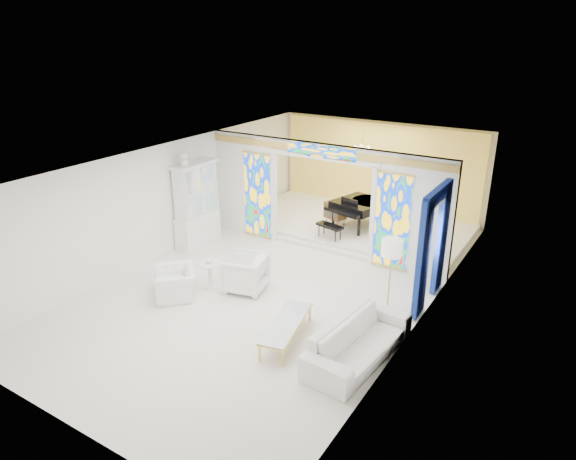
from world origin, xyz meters
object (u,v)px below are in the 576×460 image
Objects in this scene: china_cabinet at (196,205)px; sofa at (358,341)px; grand_piano at (365,205)px; tv_console at (335,210)px; armchair_left at (175,283)px; coffee_table at (286,323)px; armchair_right at (245,273)px.

china_cabinet is 1.08× the size of sofa.
tv_console is at bearing -143.02° from grand_piano.
sofa is (6.17, -2.61, -0.80)m from china_cabinet.
coffee_table is (3.11, -0.17, 0.03)m from armchair_left.
armchair_left is 3.12m from coffee_table.
china_cabinet is at bearing -115.65° from tv_console.
sofa is at bearing -52.78° from grand_piano.
armchair_right is (2.78, -1.54, -0.73)m from china_cabinet.
grand_piano reaches higher than coffee_table.
grand_piano is (-1.08, 6.13, 0.48)m from coffee_table.
china_cabinet reaches higher than sofa.
china_cabinet is 2.65× the size of armchair_left.
china_cabinet is 3.26m from armchair_right.
china_cabinet is at bearing 149.21° from coffee_table.
coffee_table is (-1.45, -0.20, -0.00)m from sofa.
china_cabinet reaches higher than grand_piano.
armchair_left is 0.40× the size of grand_piano.
coffee_table is at bearing 42.96° from armchair_right.
armchair_right is at bearing 146.81° from coffee_table.
armchair_left is (1.60, -2.64, -0.84)m from china_cabinet.
armchair_right is 1.35× the size of tv_console.
armchair_right is at bearing 86.25° from armchair_left.
armchair_left is at bearing -94.71° from grand_piano.
china_cabinet is at bearing -132.88° from armchair_right.
coffee_table is 6.24m from grand_piano.
china_cabinet is 4.93m from grand_piano.
grand_piano reaches higher than armchair_left.
armchair_left is 1.07× the size of armchair_right.
coffee_table is at bearing -30.79° from china_cabinet.
tv_console is (-0.80, -0.34, -0.20)m from grand_piano.
china_cabinet is at bearing 72.45° from sofa.
armchair_left reaches higher than coffee_table.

